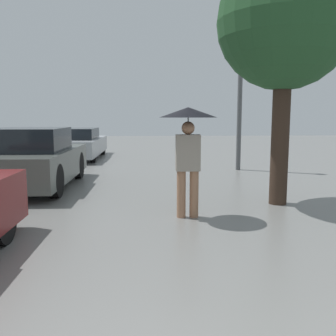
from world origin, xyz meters
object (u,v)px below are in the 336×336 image
at_px(pedestrian, 188,134).
at_px(tree, 285,23).
at_px(parked_car_farthest, 75,144).
at_px(street_lamp, 240,74).
at_px(parked_car_middle, 32,160).

height_order(pedestrian, tree, tree).
height_order(parked_car_farthest, street_lamp, street_lamp).
xyz_separation_m(parked_car_middle, street_lamp, (5.32, 2.55, 2.20)).
height_order(pedestrian, parked_car_middle, pedestrian).
bearing_deg(pedestrian, street_lamp, 68.58).
xyz_separation_m(tree, street_lamp, (0.30, 4.41, -0.37)).
relative_size(parked_car_farthest, tree, 0.98).
bearing_deg(tree, pedestrian, -154.27).
distance_m(parked_car_farthest, tree, 9.77).
xyz_separation_m(pedestrian, tree, (1.76, 0.85, 1.87)).
distance_m(pedestrian, street_lamp, 5.84).
relative_size(parked_car_farthest, street_lamp, 0.92).
bearing_deg(parked_car_middle, pedestrian, -39.64).
bearing_deg(pedestrian, tree, 25.73).
xyz_separation_m(parked_car_middle, parked_car_farthest, (-0.19, 5.97, -0.08)).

